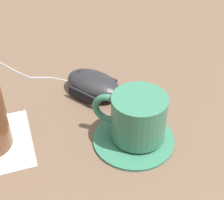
{
  "coord_description": "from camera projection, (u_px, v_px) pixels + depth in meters",
  "views": [
    {
      "loc": [
        0.44,
        0.12,
        0.36
      ],
      "look_at": [
        0.03,
        0.08,
        0.03
      ],
      "focal_mm": 55.0,
      "sensor_mm": 36.0,
      "label": 1
    }
  ],
  "objects": [
    {
      "name": "mouse_cable",
      "position": [
        18.0,
        68.0,
        0.66
      ],
      "size": [
        0.08,
        0.21,
        0.0
      ],
      "color": "gray",
      "rests_on": "ground"
    },
    {
      "name": "coffee_cup",
      "position": [
        137.0,
        116.0,
        0.49
      ],
      "size": [
        0.08,
        0.11,
        0.07
      ],
      "color": "#2D664C",
      "rests_on": "saucer"
    },
    {
      "name": "saucer",
      "position": [
        134.0,
        138.0,
        0.5
      ],
      "size": [
        0.12,
        0.12,
        0.01
      ],
      "primitive_type": "cylinder",
      "color": "#2D664C",
      "rests_on": "ground"
    },
    {
      "name": "computer_mouse",
      "position": [
        93.0,
        84.0,
        0.59
      ],
      "size": [
        0.11,
        0.12,
        0.04
      ],
      "color": "black",
      "rests_on": "ground"
    },
    {
      "name": "ground_plane",
      "position": [
        68.0,
        102.0,
        0.58
      ],
      "size": [
        3.0,
        3.0,
        0.0
      ],
      "primitive_type": "plane",
      "color": "brown"
    }
  ]
}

